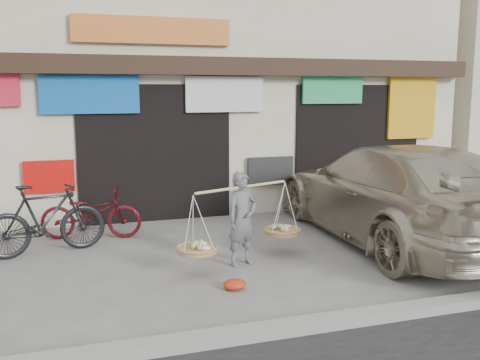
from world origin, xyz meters
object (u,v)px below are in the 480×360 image
object	(u,v)px
bike_2	(91,213)
suv	(394,192)
street_vendor	(242,223)
bike_1	(45,219)

from	to	relation	value
bike_2	suv	distance (m)	5.28
street_vendor	bike_1	bearing A→B (deg)	132.36
street_vendor	bike_2	world-z (taller)	street_vendor
street_vendor	suv	size ratio (longest dim) A/B	0.35
street_vendor	bike_2	bearing A→B (deg)	113.39
bike_2	suv	bearing A→B (deg)	-96.27
bike_1	suv	distance (m)	5.80
street_vendor	bike_2	distance (m)	3.02
bike_1	suv	bearing A→B (deg)	-112.24
street_vendor	suv	xyz separation A→B (m)	(2.91, 0.49, 0.21)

